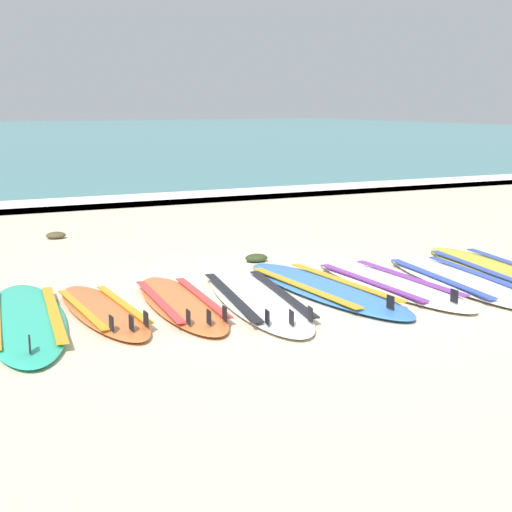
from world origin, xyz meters
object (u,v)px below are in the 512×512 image
object	(u,v)px
surfboard_1	(103,311)
surfboard_6	(459,280)
surfboard_2	(181,303)
surfboard_3	(256,298)
surfboard_5	(389,283)
surfboard_4	(324,288)
surfboard_7	(495,269)
surfboard_0	(25,319)

from	to	relation	value
surfboard_1	surfboard_6	distance (m)	3.45
surfboard_2	surfboard_3	size ratio (longest dim) A/B	0.83
surfboard_3	surfboard_2	bearing A→B (deg)	167.63
surfboard_1	surfboard_5	bearing A→B (deg)	-5.02
surfboard_3	surfboard_4	world-z (taller)	same
surfboard_2	surfboard_3	bearing A→B (deg)	-12.37
surfboard_2	surfboard_7	size ratio (longest dim) A/B	0.84
surfboard_2	surfboard_3	distance (m)	0.67
surfboard_6	surfboard_5	bearing A→B (deg)	165.53
surfboard_0	surfboard_6	distance (m)	4.07
surfboard_5	surfboard_4	bearing A→B (deg)	170.46
surfboard_5	surfboard_6	xyz separation A→B (m)	(0.70, -0.18, -0.00)
surfboard_3	surfboard_7	distance (m)	2.76
surfboard_5	surfboard_7	size ratio (longest dim) A/B	0.94
surfboard_1	surfboard_5	world-z (taller)	same
surfboard_6	surfboard_7	distance (m)	0.70
surfboard_1	surfboard_3	distance (m)	1.34
surfboard_1	surfboard_6	xyz separation A→B (m)	(3.42, -0.42, -0.00)
surfboard_3	surfboard_6	world-z (taller)	same
surfboard_6	surfboard_0	bearing A→B (deg)	173.86
surfboard_2	surfboard_7	xyz separation A→B (m)	(3.42, -0.15, -0.00)
surfboard_0	surfboard_4	bearing A→B (deg)	-3.07
surfboard_4	surfboard_2	bearing A→B (deg)	176.79
surfboard_1	surfboard_7	size ratio (longest dim) A/B	0.75
surfboard_7	surfboard_0	bearing A→B (deg)	177.32
surfboard_0	surfboard_2	size ratio (longest dim) A/B	1.19
surfboard_1	surfboard_3	size ratio (longest dim) A/B	0.75
surfboard_1	surfboard_4	world-z (taller)	same
surfboard_4	surfboard_1	bearing A→B (deg)	176.44
surfboard_1	surfboard_4	xyz separation A→B (m)	(2.06, -0.13, -0.00)
surfboard_3	surfboard_7	world-z (taller)	same
surfboard_6	surfboard_7	world-z (taller)	same
surfboard_2	surfboard_6	world-z (taller)	same
surfboard_1	surfboard_7	xyz separation A→B (m)	(4.09, -0.20, -0.00)
surfboard_1	surfboard_2	distance (m)	0.67
surfboard_1	surfboard_2	size ratio (longest dim) A/B	0.90
surfboard_1	surfboard_4	bearing A→B (deg)	-3.56
surfboard_4	surfboard_3	bearing A→B (deg)	-174.88
surfboard_1	surfboard_6	size ratio (longest dim) A/B	0.74
surfboard_2	surfboard_3	world-z (taller)	same
surfboard_3	surfboard_6	bearing A→B (deg)	-6.15
surfboard_0	surfboard_1	world-z (taller)	same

